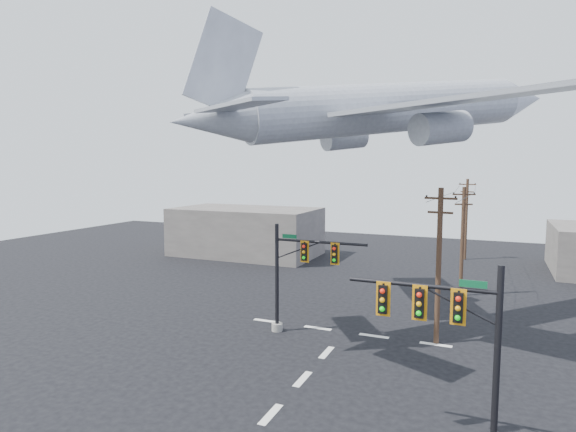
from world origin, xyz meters
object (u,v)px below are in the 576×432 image
at_px(signal_mast_near, 457,345).
at_px(airliner, 390,109).
at_px(signal_mast_far, 295,276).
at_px(utility_pole_c, 466,218).
at_px(utility_pole_a, 439,263).
at_px(utility_pole_b, 462,239).

bearing_deg(signal_mast_near, airliner, 112.55).
height_order(signal_mast_far, utility_pole_c, utility_pole_c).
xyz_separation_m(signal_mast_far, airliner, (5.34, 3.95, 11.21)).
bearing_deg(signal_mast_far, utility_pole_a, 12.30).
bearing_deg(utility_pole_b, airliner, -130.96).
bearing_deg(airliner, signal_mast_far, 167.35).
xyz_separation_m(signal_mast_far, utility_pole_a, (9.05, 1.97, 1.26)).
distance_m(signal_mast_far, utility_pole_c, 33.71).
bearing_deg(utility_pole_a, signal_mast_near, -72.03).
distance_m(utility_pole_b, utility_pole_c, 17.74).
bearing_deg(utility_pole_a, utility_pole_b, 95.42).
height_order(utility_pole_a, utility_pole_c, utility_pole_a).
distance_m(utility_pole_a, utility_pole_c, 30.46).
bearing_deg(utility_pole_b, utility_pole_c, 73.18).
height_order(signal_mast_near, utility_pole_b, utility_pole_b).
relative_size(signal_mast_near, utility_pole_b, 0.79).
height_order(signal_mast_near, utility_pole_c, utility_pole_c).
bearing_deg(signal_mast_near, signal_mast_far, 138.73).
xyz_separation_m(utility_pole_a, airliner, (-3.71, 1.98, 9.95)).
relative_size(utility_pole_c, airliner, 0.38).
relative_size(signal_mast_near, utility_pole_c, 0.77).
bearing_deg(utility_pole_c, utility_pole_a, -77.46).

